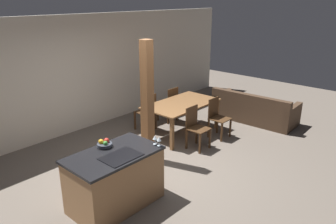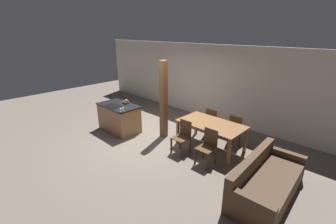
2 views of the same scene
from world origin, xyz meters
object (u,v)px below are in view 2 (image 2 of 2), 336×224
dining_table (211,126)px  dining_chair_far_left (213,121)px  kitchen_island (119,118)px  fruit_bowl (126,102)px  wine_glass_middle (123,107)px  wine_glass_near (120,108)px  dining_chair_near_right (208,146)px  couch (266,183)px  timber_post (164,100)px  dining_chair_near_left (183,136)px  dining_chair_far_right (237,129)px

dining_table → dining_chair_far_left: (-0.40, 0.73, -0.18)m
dining_table → dining_chair_far_left: dining_chair_far_left is taller
kitchen_island → fruit_bowl: fruit_bowl is taller
kitchen_island → wine_glass_middle: 0.87m
wine_glass_near → dining_chair_near_right: bearing=14.4°
fruit_bowl → dining_chair_far_left: bearing=32.5°
fruit_bowl → couch: (4.70, -0.07, -0.66)m
wine_glass_near → dining_chair_near_right: size_ratio=0.16×
kitchen_island → dining_table: kitchen_island is taller
timber_post → dining_chair_near_right: bearing=-10.7°
fruit_bowl → dining_chair_near_right: 3.23m
dining_table → wine_glass_middle: bearing=-149.4°
dining_table → fruit_bowl: bearing=-164.1°
dining_chair_far_left → timber_post: timber_post is taller
fruit_bowl → wine_glass_middle: wine_glass_middle is taller
dining_chair_near_left → timber_post: bearing=161.7°
wine_glass_near → dining_chair_near_right: wine_glass_near is taller
fruit_bowl → wine_glass_middle: 0.78m
wine_glass_middle → dining_chair_far_left: (1.83, 2.05, -0.53)m
dining_table → kitchen_island: bearing=-159.5°
kitchen_island → dining_chair_near_right: bearing=5.9°
kitchen_island → timber_post: bearing=26.3°
couch → dining_chair_far_right: bearing=41.1°
dining_chair_near_right → wine_glass_middle: bearing=-167.4°
wine_glass_near → dining_chair_far_left: (1.83, 2.13, -0.53)m
dining_chair_near_right → timber_post: size_ratio=0.38×
wine_glass_middle → dining_chair_near_right: wine_glass_middle is taller
dining_table → couch: bearing=-24.4°
dining_table → dining_chair_far_left: size_ratio=1.97×
dining_chair_near_left → wine_glass_middle: bearing=-162.2°
wine_glass_near → couch: (4.13, 0.54, -0.73)m
dining_chair_near_left → couch: (2.30, -0.13, -0.20)m
dining_chair_far_left → wine_glass_middle: bearing=48.3°
wine_glass_near → dining_table: size_ratio=0.08×
dining_chair_near_left → dining_chair_far_left: 1.46m
dining_table → dining_chair_far_left: 0.85m
kitchen_island → dining_table: bearing=20.5°
dining_chair_far_right → timber_post: bearing=30.8°
wine_glass_middle → dining_chair_near_left: wine_glass_middle is taller
kitchen_island → dining_chair_far_right: bearing=28.9°
wine_glass_middle → dining_chair_far_left: bearing=48.3°
dining_table → dining_chair_far_right: (0.40, 0.73, -0.18)m
kitchen_island → dining_chair_far_right: size_ratio=1.54×
wine_glass_middle → timber_post: 1.22m
dining_chair_far_right → couch: (1.50, -1.59, -0.20)m
kitchen_island → dining_chair_near_left: (2.45, 0.33, 0.03)m
kitchen_island → dining_table: (2.85, 1.06, 0.21)m
dining_chair_near_left → dining_chair_far_right: 1.67m
dining_table → dining_chair_near_right: size_ratio=1.97×
dining_table → dining_chair_near_right: (0.40, -0.73, -0.18)m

